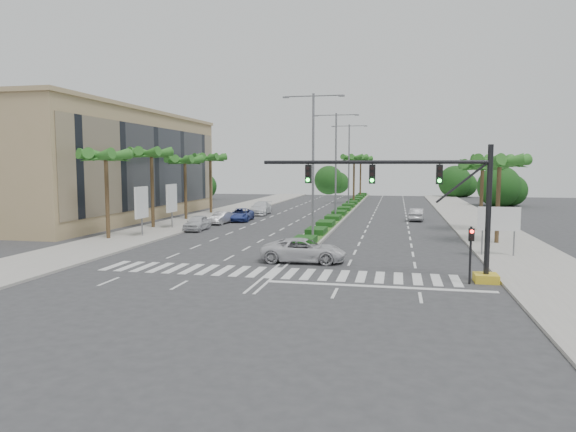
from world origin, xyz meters
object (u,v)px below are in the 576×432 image
at_px(car_crossing, 304,250).
at_px(car_parked_c, 241,215).
at_px(car_parked_d, 261,208).
at_px(car_right, 417,215).
at_px(car_parked_a, 197,223).
at_px(car_parked_b, 221,218).

bearing_deg(car_crossing, car_parked_c, 24.30).
xyz_separation_m(car_parked_d, car_right, (19.02, -3.44, -0.10)).
bearing_deg(car_right, car_parked_a, 38.06).
bearing_deg(car_right, car_parked_d, -4.99).
height_order(car_parked_a, car_parked_b, car_parked_a).
bearing_deg(car_parked_c, car_parked_a, -104.47).
height_order(car_parked_a, car_parked_c, car_parked_a).
height_order(car_parked_c, car_parked_d, car_parked_d).
relative_size(car_parked_b, car_crossing, 0.72).
height_order(car_parked_c, car_right, car_parked_c).
distance_m(car_parked_d, car_crossing, 32.51).
bearing_deg(car_parked_d, car_right, -12.71).
height_order(car_parked_b, car_crossing, car_crossing).
height_order(car_parked_b, car_parked_c, car_parked_c).
distance_m(car_parked_b, car_parked_c, 3.37).
relative_size(car_parked_a, car_right, 1.01).
distance_m(car_crossing, car_right, 28.27).
relative_size(car_parked_a, car_parked_d, 0.77).
distance_m(car_parked_c, car_right, 19.72).
bearing_deg(car_parked_a, car_parked_b, 84.95).
bearing_deg(car_parked_a, car_crossing, -48.70).
relative_size(car_parked_c, car_crossing, 0.93).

